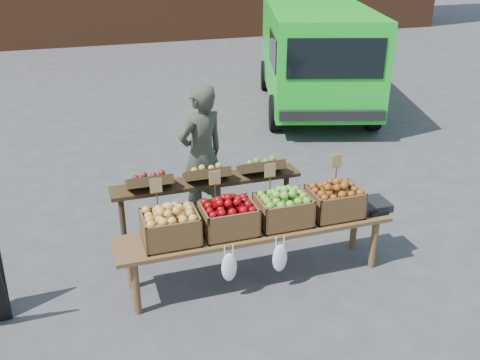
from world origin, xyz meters
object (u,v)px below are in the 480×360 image
object	(u,v)px
crate_russet_pears	(229,219)
crate_golden_apples	(171,228)
display_bench	(256,252)
weighing_scale	(371,205)
vendor	(202,155)
back_table	(208,203)
crate_green_apples	(335,202)
delivery_van	(315,59)
crate_red_apples	(283,210)

from	to	relation	value
crate_russet_pears	crate_golden_apples	bearing A→B (deg)	180.00
display_bench	weighing_scale	distance (m)	1.29
vendor	crate_russet_pears	bearing A→B (deg)	63.83
back_table	crate_russet_pears	world-z (taller)	back_table
vendor	crate_green_apples	size ratio (longest dim) A/B	3.30
display_bench	weighing_scale	xyz separation A→B (m)	(1.25, 0.00, 0.33)
delivery_van	vendor	size ratio (longest dim) A/B	2.60
crate_green_apples	weighing_scale	world-z (taller)	crate_green_apples
crate_golden_apples	display_bench	bearing A→B (deg)	0.00
back_table	display_bench	xyz separation A→B (m)	(0.29, -0.72, -0.24)
weighing_scale	crate_green_apples	bearing A→B (deg)	180.00
back_table	crate_russet_pears	bearing A→B (deg)	-88.73
crate_red_apples	crate_green_apples	bearing A→B (deg)	0.00
weighing_scale	display_bench	bearing A→B (deg)	180.00
delivery_van	display_bench	distance (m)	5.95
back_table	weighing_scale	world-z (taller)	back_table
display_bench	crate_green_apples	size ratio (longest dim) A/B	5.40
vendor	crate_golden_apples	distance (m)	1.49
crate_russet_pears	weighing_scale	size ratio (longest dim) A/B	1.47
back_table	display_bench	distance (m)	0.81
vendor	crate_russet_pears	xyz separation A→B (m)	(-0.09, -1.34, -0.12)
crate_golden_apples	crate_red_apples	bearing A→B (deg)	0.00
display_bench	crate_russet_pears	distance (m)	0.51
weighing_scale	crate_red_apples	bearing A→B (deg)	180.00
back_table	weighing_scale	size ratio (longest dim) A/B	6.18
crate_golden_apples	crate_russet_pears	world-z (taller)	same
delivery_van	vendor	world-z (taller)	delivery_van
crate_green_apples	crate_red_apples	bearing A→B (deg)	180.00
vendor	crate_red_apples	bearing A→B (deg)	86.55
crate_golden_apples	weighing_scale	bearing A→B (deg)	0.00
crate_russet_pears	weighing_scale	bearing A→B (deg)	0.00
back_table	crate_red_apples	bearing A→B (deg)	-51.83
crate_golden_apples	crate_red_apples	distance (m)	1.10
crate_golden_apples	crate_russet_pears	bearing A→B (deg)	0.00
crate_golden_apples	vendor	bearing A→B (deg)	64.64
crate_russet_pears	crate_green_apples	distance (m)	1.10
crate_red_apples	display_bench	bearing A→B (deg)	180.00
delivery_van	back_table	size ratio (longest dim) A/B	2.04
display_bench	crate_green_apples	bearing A→B (deg)	0.00
delivery_van	crate_golden_apples	distance (m)	6.37
delivery_van	display_bench	xyz separation A→B (m)	(-3.01, -5.09, -0.68)
back_table	crate_golden_apples	xyz separation A→B (m)	(-0.53, -0.72, 0.19)
display_bench	back_table	bearing A→B (deg)	112.01
crate_golden_apples	weighing_scale	distance (m)	2.08
weighing_scale	vendor	bearing A→B (deg)	136.95
back_table	crate_green_apples	world-z (taller)	back_table
back_table	crate_golden_apples	world-z (taller)	back_table
delivery_van	weighing_scale	distance (m)	5.39
vendor	display_bench	xyz separation A→B (m)	(0.19, -1.34, -0.54)
vendor	back_table	distance (m)	0.70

